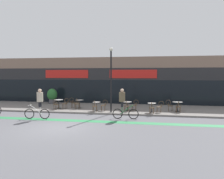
{
  "coord_description": "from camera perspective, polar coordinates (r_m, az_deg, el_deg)",
  "views": [
    {
      "loc": [
        5.23,
        -11.68,
        3.09
      ],
      "look_at": [
        1.94,
        6.74,
        1.78
      ],
      "focal_mm": 35.0,
      "sensor_mm": 36.0,
      "label": 1
    }
  ],
  "objects": [
    {
      "name": "ground_plane",
      "position": [
        13.17,
        -13.8,
        -9.69
      ],
      "size": [
        120.0,
        120.0,
        0.0
      ],
      "primitive_type": "plane",
      "color": "#5B5B60"
    },
    {
      "name": "cafe_chair_1_side",
      "position": [
        19.66,
        -10.23,
        -3.23
      ],
      "size": [
        0.58,
        0.4,
        0.9
      ],
      "rotation": [
        0.0,
        0.0,
        -0.01
      ],
      "color": "#4C3823",
      "rests_on": "sidewalk_slab"
    },
    {
      "name": "planter_pot",
      "position": [
        22.9,
        -15.36,
        -1.51
      ],
      "size": [
        1.0,
        1.0,
        1.52
      ],
      "color": "#4C4C51",
      "rests_on": "sidewalk_slab"
    },
    {
      "name": "bistro_table_5",
      "position": [
        18.3,
        16.73,
        -3.76
      ],
      "size": [
        0.78,
        0.78,
        0.77
      ],
      "color": "black",
      "rests_on": "sidewalk_slab"
    },
    {
      "name": "cafe_chair_2_near",
      "position": [
        17.29,
        -4.54,
        -4.17
      ],
      "size": [
        0.44,
        0.59,
        0.9
      ],
      "rotation": [
        0.0,
        0.0,
        1.67
      ],
      "color": "#4C3823",
      "rests_on": "sidewalk_slab"
    },
    {
      "name": "lamp_post",
      "position": [
        16.87,
        -0.26,
        3.77
      ],
      "size": [
        0.26,
        0.26,
        5.01
      ],
      "color": "black",
      "rests_on": "sidewalk_slab"
    },
    {
      "name": "cafe_chair_3_side",
      "position": [
        17.93,
        6.02,
        -3.89
      ],
      "size": [
        0.59,
        0.44,
        0.9
      ],
      "rotation": [
        0.0,
        0.0,
        3.03
      ],
      "color": "#4C3823",
      "rests_on": "sidewalk_slab"
    },
    {
      "name": "bistro_table_3",
      "position": [
        17.99,
        4.03,
        -3.86
      ],
      "size": [
        0.7,
        0.7,
        0.72
      ],
      "color": "black",
      "rests_on": "sidewalk_slab"
    },
    {
      "name": "bistro_table_4",
      "position": [
        17.36,
        10.36,
        -4.2
      ],
      "size": [
        0.64,
        0.64,
        0.73
      ],
      "color": "black",
      "rests_on": "sidewalk_slab"
    },
    {
      "name": "cafe_chair_4_side",
      "position": [
        17.36,
        12.43,
        -4.22
      ],
      "size": [
        0.59,
        0.44,
        0.9
      ],
      "rotation": [
        0.0,
        0.0,
        3.04
      ],
      "color": "#4C3823",
      "rests_on": "sidewalk_slab"
    },
    {
      "name": "cafe_chair_0_near",
      "position": [
        18.94,
        -14.51,
        -3.57
      ],
      "size": [
        0.42,
        0.58,
        0.9
      ],
      "rotation": [
        0.0,
        0.0,
        1.53
      ],
      "color": "#4C3823",
      "rests_on": "sidewalk_slab"
    },
    {
      "name": "cyclist_1",
      "position": [
        15.09,
        2.91,
        -3.23
      ],
      "size": [
        1.81,
        0.49,
        2.11
      ],
      "rotation": [
        0.0,
        0.0,
        0.04
      ],
      "color": "black",
      "rests_on": "ground"
    },
    {
      "name": "sidewalk_slab",
      "position": [
        19.87,
        -5.28,
        -4.79
      ],
      "size": [
        40.0,
        5.5,
        0.12
      ],
      "primitive_type": "cube",
      "color": "slate",
      "rests_on": "ground"
    },
    {
      "name": "bistro_table_1",
      "position": [
        19.45,
        -8.5,
        -3.3
      ],
      "size": [
        0.68,
        0.68,
        0.72
      ],
      "color": "black",
      "rests_on": "sidewalk_slab"
    },
    {
      "name": "bike_lane_stripe",
      "position": [
        15.01,
        -10.61,
        -7.94
      ],
      "size": [
        36.0,
        0.7,
        0.01
      ],
      "primitive_type": "cube",
      "color": "#2D844C",
      "rests_on": "ground"
    },
    {
      "name": "cafe_chair_0_side",
      "position": [
        19.26,
        -12.03,
        -3.41
      ],
      "size": [
        0.58,
        0.41,
        0.9
      ],
      "rotation": [
        0.0,
        0.0,
        3.16
      ],
      "color": "#4C3823",
      "rests_on": "sidewalk_slab"
    },
    {
      "name": "cafe_chair_5_side",
      "position": [
        18.25,
        14.77,
        -3.86
      ],
      "size": [
        0.59,
        0.44,
        0.9
      ],
      "rotation": [
        0.0,
        0.0,
        -0.11
      ],
      "color": "#4C3823",
      "rests_on": "sidewalk_slab"
    },
    {
      "name": "cafe_chair_5_near",
      "position": [
        17.69,
        16.96,
        -4.15
      ],
      "size": [
        0.4,
        0.58,
        0.9
      ],
      "rotation": [
        0.0,
        0.0,
        1.58
      ],
      "color": "#4C3823",
      "rests_on": "sidewalk_slab"
    },
    {
      "name": "cafe_chair_3_near",
      "position": [
        17.37,
        3.8,
        -4.13
      ],
      "size": [
        0.42,
        0.58,
        0.9
      ],
      "rotation": [
        0.0,
        0.0,
        1.52
      ],
      "color": "#4C3823",
      "rests_on": "sidewalk_slab"
    },
    {
      "name": "cafe_chair_2_side",
      "position": [
        17.76,
        -2.09,
        -3.94
      ],
      "size": [
        0.6,
        0.45,
        0.9
      ],
      "rotation": [
        0.0,
        0.0,
        3.27
      ],
      "color": "#4C3823",
      "rests_on": "sidewalk_slab"
    },
    {
      "name": "cafe_chair_4_near",
      "position": [
        16.74,
        10.34,
        -4.49
      ],
      "size": [
        0.44,
        0.6,
        0.9
      ],
      "rotation": [
        0.0,
        0.0,
        1.45
      ],
      "color": "#4C3823",
      "rests_on": "sidewalk_slab"
    },
    {
      "name": "bistro_table_0",
      "position": [
        19.5,
        -13.74,
        -3.23
      ],
      "size": [
        0.74,
        0.74,
        0.78
      ],
      "color": "black",
      "rests_on": "sidewalk_slab"
    },
    {
      "name": "bistro_table_2",
      "position": [
        17.9,
        -4.06,
        -3.94
      ],
      "size": [
        0.63,
        0.63,
        0.71
      ],
      "color": "black",
      "rests_on": "sidewalk_slab"
    },
    {
      "name": "cyclist_2",
      "position": [
        15.87,
        -18.52,
        -3.11
      ],
      "size": [
        1.8,
        0.54,
        2.09
      ],
      "rotation": [
        0.0,
        0.0,
        3.23
      ],
      "color": "black",
      "rests_on": "ground"
    },
    {
      "name": "storefront_facade",
      "position": [
        24.22,
        -2.36,
        2.38
      ],
      "size": [
        40.0,
        4.06,
        4.82
      ],
      "color": "#7F6656",
      "rests_on": "ground"
    },
    {
      "name": "cafe_chair_1_near",
      "position": [
        18.87,
        -9.1,
        -3.52
      ],
      "size": [
        0.42,
        0.58,
        0.9
      ],
      "rotation": [
        0.0,
        0.0,
        1.62
      ],
      "color": "#4C3823",
      "rests_on": "sidewalk_slab"
    }
  ]
}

